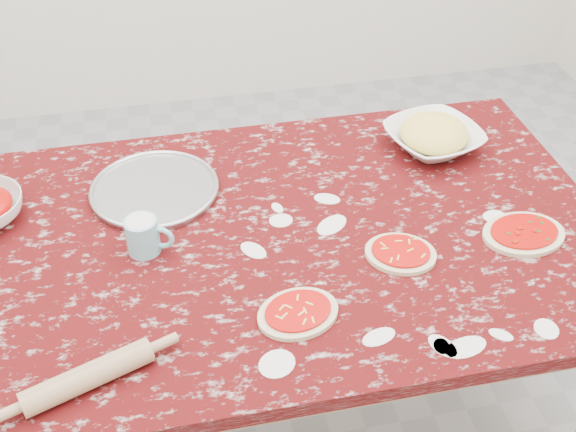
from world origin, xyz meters
The scene contains 9 objects.
ground centered at (0.00, 0.00, 0.00)m, with size 4.00×4.00×0.00m, color gray.
worktable centered at (0.00, 0.00, 0.67)m, with size 1.60×1.00×0.75m.
pizza_tray centered at (-0.31, 0.23, 0.76)m, with size 0.33×0.33×0.01m, color #B2B2B7.
cheese_bowl centered at (0.48, 0.28, 0.78)m, with size 0.26×0.26×0.06m, color white.
flour_mug centered at (-0.35, 0.00, 0.80)m, with size 0.11×0.08×0.09m.
pizza_left centered at (-0.04, -0.28, 0.76)m, with size 0.21×0.18×0.02m.
pizza_mid centered at (0.24, -0.14, 0.76)m, with size 0.21×0.19×0.02m.
pizza_right centered at (0.56, -0.13, 0.76)m, with size 0.22×0.17×0.02m.
rolling_pin centered at (-0.47, -0.37, 0.78)m, with size 0.05×0.05×0.26m, color tan.
Camera 1 is at (-0.26, -1.27, 1.87)m, focal length 43.20 mm.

